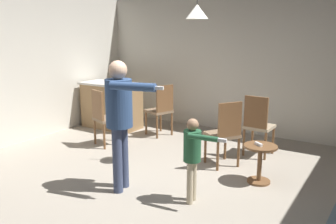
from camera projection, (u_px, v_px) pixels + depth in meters
name	position (u px, v px, depth m)	size (l,w,h in m)	color
ground	(152.00, 189.00, 4.57)	(7.68, 7.68, 0.00)	#9E9384
wall_back	(245.00, 65.00, 6.91)	(6.40, 0.10, 2.70)	silver
kitchen_counter	(112.00, 105.00, 7.42)	(1.26, 0.66, 0.95)	#99754C
side_table_by_couch	(260.00, 159.00, 4.70)	(0.44, 0.44, 0.52)	brown
person_adult	(120.00, 112.00, 4.34)	(0.84, 0.47, 1.65)	#384260
person_child	(193.00, 151.00, 4.08)	(0.55, 0.30, 1.02)	tan
dining_chair_by_counter	(225.00, 131.00, 5.22)	(0.58, 0.58, 1.00)	brown
dining_chair_near_wall	(104.00, 116.00, 6.21)	(0.54, 0.54, 1.00)	brown
dining_chair_centre_back	(161.00, 108.00, 6.81)	(0.53, 0.53, 1.00)	brown
dining_chair_spare	(258.00, 123.00, 5.68)	(0.44, 0.44, 1.00)	brown
spare_remote_on_table	(259.00, 144.00, 4.65)	(0.04, 0.13, 0.04)	white
ceiling_light_pendant	(197.00, 12.00, 4.91)	(0.32, 0.32, 0.55)	silver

